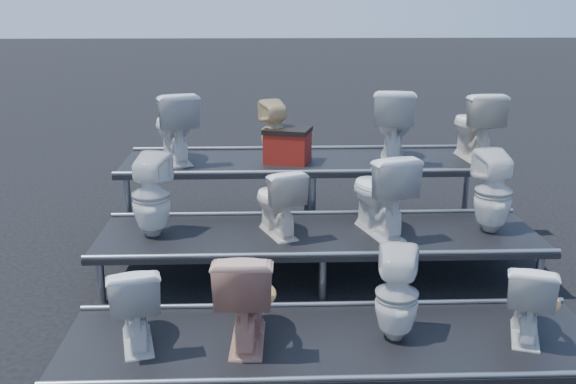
{
  "coord_description": "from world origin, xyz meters",
  "views": [
    {
      "loc": [
        -0.5,
        -5.76,
        2.62
      ],
      "look_at": [
        -0.29,
        0.1,
        0.84
      ],
      "focal_mm": 40.0,
      "sensor_mm": 36.0,
      "label": 1
    }
  ],
  "objects_px": {
    "toilet_1": "(246,294)",
    "red_crate": "(288,147)",
    "toilet_11": "(475,125)",
    "toilet_5": "(277,201)",
    "toilet_6": "(380,193)",
    "toilet_0": "(134,302)",
    "toilet_7": "(493,192)",
    "toilet_10": "(393,124)",
    "toilet_9": "(275,131)",
    "toilet_3": "(528,298)",
    "toilet_2": "(397,295)",
    "toilet_8": "(174,127)",
    "toilet_4": "(151,196)"
  },
  "relations": [
    {
      "from": "toilet_1",
      "to": "red_crate",
      "type": "relative_size",
      "value": 1.69
    },
    {
      "from": "toilet_11",
      "to": "toilet_5",
      "type": "bearing_deg",
      "value": 25.09
    },
    {
      "from": "toilet_6",
      "to": "toilet_0",
      "type": "bearing_deg",
      "value": 14.79
    },
    {
      "from": "toilet_7",
      "to": "toilet_10",
      "type": "distance_m",
      "value": 1.55
    },
    {
      "from": "toilet_0",
      "to": "toilet_10",
      "type": "relative_size",
      "value": 0.84
    },
    {
      "from": "toilet_6",
      "to": "toilet_9",
      "type": "height_order",
      "value": "toilet_9"
    },
    {
      "from": "toilet_9",
      "to": "red_crate",
      "type": "xyz_separation_m",
      "value": [
        0.14,
        -0.08,
        -0.17
      ]
    },
    {
      "from": "toilet_3",
      "to": "toilet_5",
      "type": "relative_size",
      "value": 0.99
    },
    {
      "from": "toilet_7",
      "to": "toilet_11",
      "type": "bearing_deg",
      "value": -105.93
    },
    {
      "from": "toilet_5",
      "to": "red_crate",
      "type": "xyz_separation_m",
      "value": [
        0.14,
        1.22,
        0.24
      ]
    },
    {
      "from": "red_crate",
      "to": "toilet_6",
      "type": "bearing_deg",
      "value": -39.49
    },
    {
      "from": "toilet_1",
      "to": "toilet_2",
      "type": "xyz_separation_m",
      "value": [
        1.16,
        0.0,
        -0.02
      ]
    },
    {
      "from": "toilet_8",
      "to": "toilet_5",
      "type": "bearing_deg",
      "value": 111.3
    },
    {
      "from": "toilet_6",
      "to": "red_crate",
      "type": "bearing_deg",
      "value": -72.74
    },
    {
      "from": "red_crate",
      "to": "toilet_7",
      "type": "bearing_deg",
      "value": -16.24
    },
    {
      "from": "toilet_3",
      "to": "toilet_11",
      "type": "relative_size",
      "value": 0.84
    },
    {
      "from": "toilet_0",
      "to": "toilet_5",
      "type": "relative_size",
      "value": 1.04
    },
    {
      "from": "toilet_0",
      "to": "toilet_4",
      "type": "height_order",
      "value": "toilet_4"
    },
    {
      "from": "red_crate",
      "to": "toilet_8",
      "type": "bearing_deg",
      "value": -167.59
    },
    {
      "from": "toilet_9",
      "to": "toilet_11",
      "type": "distance_m",
      "value": 2.26
    },
    {
      "from": "toilet_9",
      "to": "red_crate",
      "type": "relative_size",
      "value": 1.45
    },
    {
      "from": "toilet_4",
      "to": "red_crate",
      "type": "xyz_separation_m",
      "value": [
        1.32,
        1.22,
        0.18
      ]
    },
    {
      "from": "toilet_1",
      "to": "toilet_6",
      "type": "height_order",
      "value": "toilet_6"
    },
    {
      "from": "toilet_3",
      "to": "toilet_5",
      "type": "xyz_separation_m",
      "value": [
        -1.93,
        1.3,
        0.4
      ]
    },
    {
      "from": "toilet_2",
      "to": "red_crate",
      "type": "bearing_deg",
      "value": -61.17
    },
    {
      "from": "toilet_2",
      "to": "toilet_8",
      "type": "distance_m",
      "value": 3.39
    },
    {
      "from": "toilet_0",
      "to": "toilet_8",
      "type": "distance_m",
      "value": 2.74
    },
    {
      "from": "toilet_4",
      "to": "toilet_6",
      "type": "bearing_deg",
      "value": -166.23
    },
    {
      "from": "toilet_1",
      "to": "toilet_8",
      "type": "height_order",
      "value": "toilet_8"
    },
    {
      "from": "toilet_2",
      "to": "toilet_10",
      "type": "bearing_deg",
      "value": -87.38
    },
    {
      "from": "toilet_7",
      "to": "red_crate",
      "type": "relative_size",
      "value": 1.68
    },
    {
      "from": "toilet_3",
      "to": "toilet_4",
      "type": "xyz_separation_m",
      "value": [
        -3.11,
        1.3,
        0.47
      ]
    },
    {
      "from": "toilet_7",
      "to": "toilet_8",
      "type": "height_order",
      "value": "toilet_8"
    },
    {
      "from": "toilet_0",
      "to": "toilet_3",
      "type": "bearing_deg",
      "value": 166.04
    },
    {
      "from": "toilet_4",
      "to": "toilet_11",
      "type": "height_order",
      "value": "toilet_11"
    },
    {
      "from": "toilet_9",
      "to": "toilet_3",
      "type": "bearing_deg",
      "value": 105.74
    },
    {
      "from": "toilet_0",
      "to": "toilet_5",
      "type": "height_order",
      "value": "toilet_5"
    },
    {
      "from": "toilet_9",
      "to": "red_crate",
      "type": "distance_m",
      "value": 0.24
    },
    {
      "from": "toilet_6",
      "to": "toilet_8",
      "type": "relative_size",
      "value": 1.01
    },
    {
      "from": "toilet_7",
      "to": "red_crate",
      "type": "distance_m",
      "value": 2.28
    },
    {
      "from": "toilet_7",
      "to": "toilet_10",
      "type": "xyz_separation_m",
      "value": [
        -0.73,
        1.3,
        0.41
      ]
    },
    {
      "from": "toilet_3",
      "to": "toilet_1",
      "type": "bearing_deg",
      "value": 19.23
    },
    {
      "from": "toilet_2",
      "to": "toilet_8",
      "type": "relative_size",
      "value": 0.94
    },
    {
      "from": "toilet_1",
      "to": "toilet_9",
      "type": "bearing_deg",
      "value": -93.3
    },
    {
      "from": "toilet_4",
      "to": "toilet_10",
      "type": "height_order",
      "value": "toilet_10"
    },
    {
      "from": "toilet_3",
      "to": "toilet_9",
      "type": "distance_m",
      "value": 3.34
    },
    {
      "from": "toilet_8",
      "to": "toilet_10",
      "type": "height_order",
      "value": "toilet_10"
    },
    {
      "from": "toilet_4",
      "to": "toilet_3",
      "type": "bearing_deg",
      "value": 171.06
    },
    {
      "from": "toilet_5",
      "to": "toilet_9",
      "type": "height_order",
      "value": "toilet_9"
    },
    {
      "from": "toilet_2",
      "to": "toilet_5",
      "type": "height_order",
      "value": "toilet_5"
    }
  ]
}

